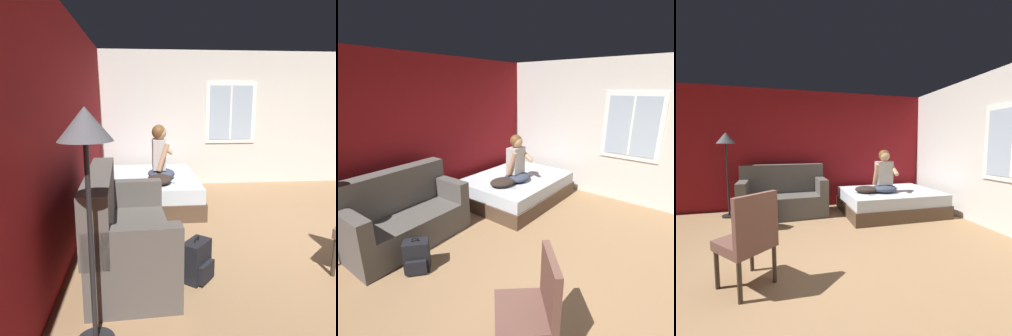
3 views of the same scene
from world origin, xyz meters
The scene contains 10 objects.
ground_plane centered at (0.00, 0.00, 0.00)m, with size 40.00×40.00×0.00m, color #93704C.
wall_back_accent centered at (0.00, 3.12, 1.35)m, with size 11.09×0.16×2.70m, color maroon.
bed centered at (1.80, 2.09, 0.24)m, with size 2.01×1.54×0.48m.
couch centered at (-0.41, 2.47, 0.39)m, with size 1.74×0.90×1.04m.
side_chair centered at (-0.72, 0.04, 0.53)m, with size 0.65×0.65×0.98m.
person_seated centered at (1.60, 1.95, 0.84)m, with size 0.53×0.45×0.88m.
backpack centered at (-0.70, 1.74, 0.19)m, with size 0.35×0.35×0.46m.
throw_pillow centered at (1.23, 1.98, 0.55)m, with size 0.48×0.36×0.14m, color #2D231E.
cell_phone centered at (1.24, 1.74, 0.48)m, with size 0.07×0.14×0.01m, color #B7B7BC.
floor_lamp centered at (-1.49, 2.63, 1.43)m, with size 0.36×0.36×1.70m.
Camera 3 is at (-0.35, -2.28, 1.43)m, focal length 24.00 mm.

